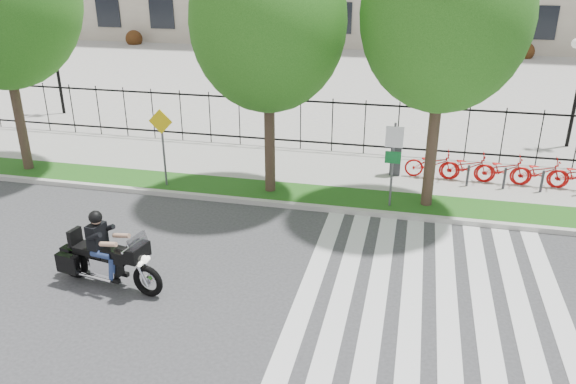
# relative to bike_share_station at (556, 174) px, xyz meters

# --- Properties ---
(ground) EXTENTS (120.00, 120.00, 0.00)m
(ground) POSITION_rel_bike_share_station_xyz_m (-8.63, -7.20, -0.62)
(ground) COLOR #333336
(ground) RESTS_ON ground
(curb) EXTENTS (60.00, 0.20, 0.15)m
(curb) POSITION_rel_bike_share_station_xyz_m (-8.63, -3.10, -0.54)
(curb) COLOR #B5B3AA
(curb) RESTS_ON ground
(grass_verge) EXTENTS (60.00, 1.50, 0.15)m
(grass_verge) POSITION_rel_bike_share_station_xyz_m (-8.63, -2.25, -0.54)
(grass_verge) COLOR #1A4B12
(grass_verge) RESTS_ON ground
(sidewalk) EXTENTS (60.00, 3.50, 0.15)m
(sidewalk) POSITION_rel_bike_share_station_xyz_m (-8.63, 0.25, -0.54)
(sidewalk) COLOR gray
(sidewalk) RESTS_ON ground
(plaza) EXTENTS (80.00, 34.00, 0.10)m
(plaza) POSITION_rel_bike_share_station_xyz_m (-8.63, 17.80, -0.57)
(plaza) COLOR gray
(plaza) RESTS_ON ground
(crosswalk_stripes) EXTENTS (5.70, 8.00, 0.01)m
(crosswalk_stripes) POSITION_rel_bike_share_station_xyz_m (-3.80, -7.20, -0.61)
(crosswalk_stripes) COLOR silver
(crosswalk_stripes) RESTS_ON ground
(iron_fence) EXTENTS (30.00, 0.06, 2.00)m
(iron_fence) POSITION_rel_bike_share_station_xyz_m (-8.63, 2.00, 0.53)
(iron_fence) COLOR black
(iron_fence) RESTS_ON sidewalk
(lamp_post_left) EXTENTS (1.06, 0.70, 4.25)m
(lamp_post_left) POSITION_rel_bike_share_station_xyz_m (-20.63, 4.80, 2.59)
(lamp_post_left) COLOR black
(lamp_post_left) RESTS_ON ground
(street_tree_1) EXTENTS (4.45, 4.45, 7.64)m
(street_tree_1) POSITION_rel_bike_share_station_xyz_m (-8.68, -2.25, 4.60)
(street_tree_1) COLOR #32231B
(street_tree_1) RESTS_ON grass_verge
(street_tree_2) EXTENTS (4.47, 4.47, 7.93)m
(street_tree_2) POSITION_rel_bike_share_station_xyz_m (-3.92, -2.25, 4.88)
(street_tree_2) COLOR #32231B
(street_tree_2) RESTS_ON grass_verge
(bike_share_station) EXTENTS (9.96, 0.85, 1.50)m
(bike_share_station) POSITION_rel_bike_share_station_xyz_m (0.00, 0.00, 0.00)
(bike_share_station) COLOR #2D2D33
(bike_share_station) RESTS_ON sidewalk
(sign_pole_regulatory) EXTENTS (0.50, 0.09, 2.50)m
(sign_pole_regulatory) POSITION_rel_bike_share_station_xyz_m (-4.97, -2.62, 1.12)
(sign_pole_regulatory) COLOR #59595B
(sign_pole_regulatory) RESTS_ON grass_verge
(sign_pole_warning) EXTENTS (0.78, 0.09, 2.49)m
(sign_pole_warning) POSITION_rel_bike_share_station_xyz_m (-12.03, -2.62, 1.12)
(sign_pole_warning) COLOR #59595B
(sign_pole_warning) RESTS_ON grass_verge
(motorcycle_rider) EXTENTS (2.83, 1.07, 2.20)m
(motorcycle_rider) POSITION_rel_bike_share_station_xyz_m (-10.85, -8.22, 0.11)
(motorcycle_rider) COLOR black
(motorcycle_rider) RESTS_ON ground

